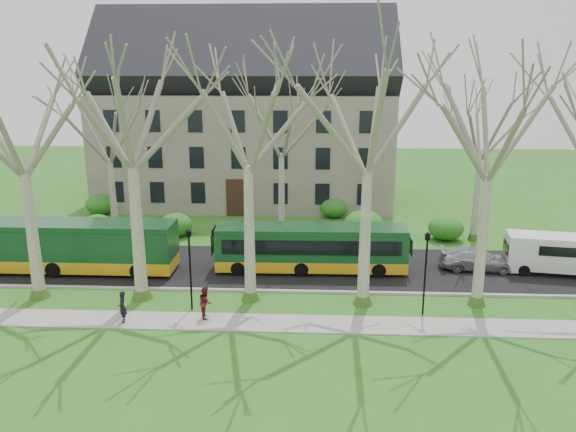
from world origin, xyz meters
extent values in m
plane|color=#31681D|center=(0.00, 0.00, 0.00)|extent=(120.00, 120.00, 0.00)
cube|color=gray|center=(0.00, -2.50, 0.03)|extent=(70.00, 2.00, 0.06)
cube|color=black|center=(0.00, 5.50, 0.03)|extent=(80.00, 8.00, 0.06)
cube|color=#A5A39E|center=(0.00, 1.50, 0.07)|extent=(80.00, 0.25, 0.14)
cube|color=slate|center=(-6.00, 24.00, 5.00)|extent=(26.00, 12.00, 10.00)
cylinder|color=black|center=(-6.00, -1.00, 2.00)|extent=(0.10, 0.10, 4.00)
cube|color=black|center=(-6.00, -1.00, 4.15)|extent=(0.22, 0.22, 0.30)
cylinder|color=black|center=(6.00, -1.00, 2.00)|extent=(0.10, 0.10, 4.00)
cube|color=black|center=(6.00, -1.00, 4.15)|extent=(0.22, 0.22, 0.30)
ellipsoid|color=#2E601B|center=(-16.00, 12.00, 1.00)|extent=(2.60, 2.60, 2.00)
ellipsoid|color=#2E601B|center=(-10.00, 12.00, 1.00)|extent=(2.60, 2.60, 2.00)
ellipsoid|color=#2E601B|center=(4.00, 12.00, 1.00)|extent=(2.60, 2.60, 2.00)
ellipsoid|color=#2E601B|center=(10.00, 12.00, 1.00)|extent=(2.60, 2.60, 2.00)
ellipsoid|color=#2E601B|center=(-18.00, 18.00, 1.00)|extent=(2.60, 2.60, 2.00)
ellipsoid|color=#2E601B|center=(2.00, 18.00, 1.00)|extent=(2.60, 2.60, 2.00)
imported|color=#A1A1A5|center=(10.54, 5.68, 0.72)|extent=(4.71, 2.24, 1.33)
imported|color=black|center=(-9.06, -2.76, 0.85)|extent=(0.57, 0.68, 1.59)
imported|color=#581420|center=(-5.05, -2.05, 0.88)|extent=(0.83, 0.95, 1.64)
camera|label=1|loc=(0.37, -27.93, 12.34)|focal=35.00mm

